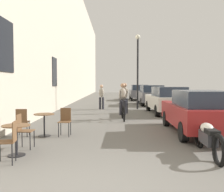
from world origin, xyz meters
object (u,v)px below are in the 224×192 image
cafe_chair_mid_toward_street (23,120)px  parked_motorcycle (209,138)px  parked_car_nearest (198,111)px  parked_car_second (168,100)px  cafe_table_near (17,133)px  pedestrian_near (126,96)px  cafe_chair_near_toward_street (24,129)px  cyclist_on_bicycle (124,102)px  parked_car_fourth (140,92)px  parked_car_third (151,95)px  street_lamp (138,62)px  cafe_chair_near_toward_wall (10,139)px  pedestrian_mid (102,95)px  cafe_chair_mid_toward_wall (66,120)px  cafe_table_mid (45,120)px

cafe_chair_mid_toward_street → parked_motorcycle: (5.11, -2.02, -0.11)m
parked_car_nearest → parked_car_second: (0.20, 5.58, 0.03)m
cafe_table_near → pedestrian_near: size_ratio=0.42×
cafe_chair_near_toward_street → parked_motorcycle: bearing=-7.2°
cyclist_on_bicycle → parked_car_second: (2.57, 2.28, -0.03)m
parked_car_fourth → parked_car_third: bearing=-87.5°
cyclist_on_bicycle → parked_car_third: bearing=72.5°
parked_car_second → street_lamp: bearing=119.2°
cafe_chair_near_toward_wall → cafe_chair_mid_toward_street: same height
cafe_chair_near_toward_street → parked_car_nearest: (5.19, 1.92, 0.24)m
parked_car_third → cafe_chair_near_toward_wall: bearing=-109.8°
cafe_chair_near_toward_street → cafe_chair_mid_toward_street: 1.53m
pedestrian_near → street_lamp: 3.36m
parked_car_fourth → parked_motorcycle: parked_car_fourth is taller
cafe_chair_mid_toward_street → pedestrian_mid: (2.16, 8.47, 0.40)m
cafe_chair_mid_toward_wall → parked_car_third: parked_car_third is taller
pedestrian_mid → cafe_table_mid: bearing=-100.0°
cafe_chair_near_toward_wall → cafe_table_mid: cafe_chair_near_toward_wall is taller
cafe_chair_near_toward_street → cafe_chair_mid_toward_wall: size_ratio=1.00×
cafe_chair_mid_toward_street → parked_motorcycle: cafe_chair_mid_toward_street is taller
pedestrian_mid → parked_motorcycle: pedestrian_mid is taller
cafe_chair_mid_toward_wall → parked_car_second: size_ratio=0.21×
cyclist_on_bicycle → parked_car_fourth: bearing=80.7°
cafe_chair_mid_toward_wall → cyclist_on_bicycle: cyclist_on_bicycle is taller
parked_car_second → parked_car_fourth: (-0.28, 11.73, 0.03)m
cafe_chair_near_toward_street → cafe_chair_mid_toward_street: size_ratio=1.00×
parked_car_second → parked_car_fourth: 11.73m
cafe_table_mid → cyclist_on_bicycle: 4.59m
cafe_chair_near_toward_street → cafe_table_mid: (0.14, 1.51, 0.00)m
cyclist_on_bicycle → parked_car_fourth: (2.28, 14.01, 0.01)m
cafe_table_mid → parked_car_fourth: 18.40m
cafe_table_near → cafe_chair_near_toward_street: 0.64m
cafe_table_mid → street_lamp: 9.67m
cafe_table_near → street_lamp: size_ratio=0.15×
parked_motorcycle → pedestrian_mid: bearing=105.7°
cafe_chair_mid_toward_street → cafe_chair_mid_toward_wall: size_ratio=1.00×
pedestrian_near → parked_car_third: size_ratio=0.39×
cafe_table_near → cafe_chair_mid_toward_street: bearing=106.5°
cafe_chair_near_toward_wall → parked_car_second: size_ratio=0.21×
cafe_chair_mid_toward_wall → cyclist_on_bicycle: (2.03, 3.63, 0.29)m
street_lamp → cafe_table_near: bearing=-110.3°
parked_car_second → cafe_chair_near_toward_wall: bearing=-121.0°
cafe_chair_near_toward_wall → parked_car_fourth: parked_car_fourth is taller
cafe_chair_mid_toward_wall → parked_car_third: 12.55m
pedestrian_mid → parked_car_nearest: bearing=-65.9°
street_lamp → parked_motorcycle: (0.58, -10.57, -2.70)m
parked_motorcycle → parked_car_second: bearing=84.3°
street_lamp → parked_car_second: 3.68m
cafe_chair_mid_toward_street → cafe_table_near: bearing=-73.5°
cyclist_on_bicycle → cafe_table_mid: bearing=-125.9°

